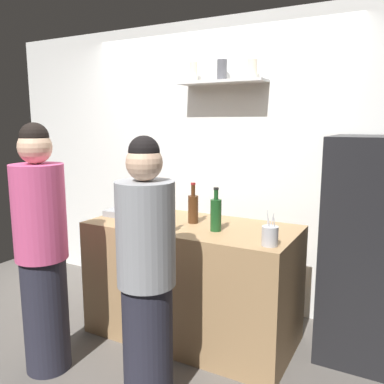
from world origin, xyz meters
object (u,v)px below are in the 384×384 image
at_px(wine_bottle_pale_glass, 166,217).
at_px(person_grey_hoodie, 147,278).
at_px(refrigerator, 372,250).
at_px(wine_bottle_green_glass, 216,214).
at_px(wine_bottle_amber_glass, 193,208).
at_px(utensil_holder, 270,236).
at_px(water_bottle_plastic, 157,200).
at_px(baking_pan, 128,213).
at_px(person_pink_top, 42,252).

bearing_deg(wine_bottle_pale_glass, person_grey_hoodie, -70.42).
relative_size(refrigerator, wine_bottle_green_glass, 5.05).
bearing_deg(wine_bottle_amber_glass, utensil_holder, -21.60).
distance_m(utensil_holder, wine_bottle_green_glass, 0.48).
xyz_separation_m(wine_bottle_amber_glass, water_bottle_plastic, (-0.50, 0.25, -0.03)).
distance_m(baking_pan, person_grey_hoodie, 1.10).
height_order(refrigerator, water_bottle_plastic, refrigerator).
bearing_deg(utensil_holder, water_bottle_plastic, 156.12).
bearing_deg(baking_pan, refrigerator, 12.11).
height_order(refrigerator, utensil_holder, refrigerator).
xyz_separation_m(wine_bottle_green_glass, person_grey_hoodie, (-0.10, -0.73, -0.25)).
distance_m(refrigerator, person_grey_hoodie, 1.63).
bearing_deg(person_pink_top, utensil_holder, 109.07).
height_order(utensil_holder, person_pink_top, person_pink_top).
xyz_separation_m(wine_bottle_pale_glass, person_pink_top, (-0.64, -0.53, -0.20)).
distance_m(refrigerator, wine_bottle_amber_glass, 1.32).
height_order(wine_bottle_amber_glass, water_bottle_plastic, wine_bottle_amber_glass).
bearing_deg(water_bottle_plastic, baking_pan, -106.45).
relative_size(utensil_holder, person_pink_top, 0.13).
height_order(refrigerator, wine_bottle_pale_glass, refrigerator).
height_order(utensil_holder, person_grey_hoodie, person_grey_hoodie).
distance_m(baking_pan, water_bottle_plastic, 0.33).
xyz_separation_m(utensil_holder, water_bottle_plastic, (-1.20, 0.53, 0.03)).
xyz_separation_m(refrigerator, wine_bottle_green_glass, (-1.00, -0.47, 0.24)).
distance_m(wine_bottle_amber_glass, water_bottle_plastic, 0.56).
height_order(wine_bottle_pale_glass, person_grey_hoodie, person_grey_hoodie).
bearing_deg(refrigerator, person_pink_top, -147.18).
distance_m(baking_pan, utensil_holder, 1.31).
bearing_deg(water_bottle_plastic, wine_bottle_green_glass, -26.71).
height_order(wine_bottle_green_glass, person_pink_top, person_pink_top).
bearing_deg(wine_bottle_green_glass, baking_pan, 175.26).
xyz_separation_m(wine_bottle_green_glass, person_pink_top, (-0.91, -0.77, -0.20)).
height_order(baking_pan, person_pink_top, person_pink_top).
xyz_separation_m(wine_bottle_pale_glass, wine_bottle_green_glass, (0.27, 0.24, 0.01)).
xyz_separation_m(wine_bottle_amber_glass, person_pink_top, (-0.66, -0.89, -0.20)).
relative_size(wine_bottle_amber_glass, wine_bottle_green_glass, 1.00).
xyz_separation_m(utensil_holder, wine_bottle_pale_glass, (-0.72, -0.08, 0.05)).
height_order(baking_pan, water_bottle_plastic, water_bottle_plastic).
distance_m(water_bottle_plastic, person_grey_hoodie, 1.30).
relative_size(wine_bottle_pale_glass, person_pink_top, 0.19).
distance_m(wine_bottle_amber_glass, wine_bottle_pale_glass, 0.36).
xyz_separation_m(utensil_holder, wine_bottle_amber_glass, (-0.70, 0.28, 0.06)).
height_order(refrigerator, person_pink_top, person_pink_top).
bearing_deg(person_pink_top, refrigerator, 117.54).
relative_size(utensil_holder, person_grey_hoodie, 0.14).
height_order(refrigerator, person_grey_hoodie, person_grey_hoodie).
relative_size(wine_bottle_amber_glass, wine_bottle_pale_glass, 0.99).
bearing_deg(refrigerator, wine_bottle_amber_glass, -164.77).
relative_size(wine_bottle_green_glass, person_grey_hoodie, 0.20).
distance_m(wine_bottle_green_glass, water_bottle_plastic, 0.84).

